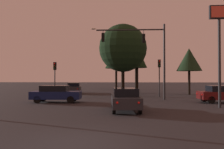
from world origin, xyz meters
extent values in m
plane|color=#262326|center=(0.00, 24.50, 0.00)|extent=(168.00, 168.00, 0.00)
cylinder|color=#232326|center=(5.73, 15.49, 3.85)|extent=(0.20, 0.20, 7.70)
cylinder|color=#232326|center=(2.25, 15.47, 7.14)|extent=(6.95, 0.17, 0.14)
ellipsoid|color=#F4EACC|center=(-1.52, 15.45, 7.29)|extent=(0.56, 0.28, 0.16)
cylinder|color=#232326|center=(3.64, 15.48, 6.92)|extent=(0.05, 0.05, 0.43)
cube|color=black|center=(3.64, 15.48, 6.25)|extent=(0.30, 0.24, 0.90)
sphere|color=red|center=(3.64, 15.62, 6.53)|extent=(0.18, 0.18, 0.18)
sphere|color=#56380C|center=(3.64, 15.62, 6.25)|extent=(0.18, 0.18, 0.18)
sphere|color=#0C4219|center=(3.64, 15.62, 5.97)|extent=(0.18, 0.18, 0.18)
cylinder|color=#232326|center=(-0.52, 15.46, 6.99)|extent=(0.05, 0.05, 0.30)
cube|color=black|center=(-0.52, 15.46, 6.38)|extent=(0.30, 0.24, 0.90)
sphere|color=red|center=(-0.52, 15.60, 6.66)|extent=(0.18, 0.18, 0.18)
sphere|color=#56380C|center=(-0.52, 15.60, 6.38)|extent=(0.18, 0.18, 0.18)
sphere|color=#0C4219|center=(-0.52, 15.60, 6.10)|extent=(0.18, 0.18, 0.18)
cylinder|color=#232326|center=(5.75, 18.89, 1.72)|extent=(0.12, 0.12, 3.45)
cube|color=black|center=(5.75, 18.89, 3.90)|extent=(0.30, 0.24, 0.90)
sphere|color=red|center=(5.75, 18.75, 4.18)|extent=(0.18, 0.18, 0.18)
sphere|color=#56380C|center=(5.75, 18.75, 3.90)|extent=(0.18, 0.18, 0.18)
sphere|color=#0C4219|center=(5.75, 18.75, 3.62)|extent=(0.18, 0.18, 0.18)
cylinder|color=#232326|center=(-6.34, 17.95, 1.56)|extent=(0.12, 0.12, 3.13)
cube|color=black|center=(-6.34, 17.95, 3.58)|extent=(0.33, 0.28, 0.90)
sphere|color=red|center=(-6.36, 17.81, 3.86)|extent=(0.18, 0.18, 0.18)
sphere|color=#56380C|center=(-6.36, 17.81, 3.58)|extent=(0.18, 0.18, 0.18)
sphere|color=#0C4219|center=(-6.36, 17.81, 3.30)|extent=(0.18, 0.18, 0.18)
cube|color=#232328|center=(1.72, 7.57, 0.66)|extent=(2.07, 4.16, 0.68)
cube|color=black|center=(1.73, 7.42, 1.26)|extent=(1.69, 2.29, 0.52)
cylinder|color=black|center=(0.84, 8.84, 0.32)|extent=(0.25, 0.65, 0.64)
cylinder|color=black|center=(2.41, 8.96, 0.32)|extent=(0.25, 0.65, 0.64)
cylinder|color=black|center=(1.03, 6.18, 0.32)|extent=(0.25, 0.65, 0.64)
cylinder|color=black|center=(2.61, 6.30, 0.32)|extent=(0.25, 0.65, 0.64)
sphere|color=red|center=(1.25, 5.50, 0.76)|extent=(0.14, 0.14, 0.14)
sphere|color=red|center=(2.49, 5.59, 0.76)|extent=(0.14, 0.14, 0.14)
cube|color=#4C0F0F|center=(10.40, 12.89, 0.66)|extent=(4.16, 1.91, 0.68)
cube|color=black|center=(10.25, 12.88, 1.26)|extent=(2.26, 1.61, 0.52)
cylinder|color=black|center=(9.02, 13.65, 0.32)|extent=(0.65, 0.22, 0.64)
cylinder|color=black|center=(9.06, 12.05, 0.32)|extent=(0.65, 0.22, 0.64)
sphere|color=red|center=(8.31, 13.46, 0.76)|extent=(0.14, 0.14, 0.14)
sphere|color=red|center=(8.35, 12.20, 0.76)|extent=(0.14, 0.14, 0.14)
cube|color=#0F1947|center=(-4.45, 12.40, 0.66)|extent=(4.44, 2.03, 0.68)
cube|color=black|center=(-4.60, 12.40, 1.26)|extent=(2.42, 1.67, 0.52)
cylinder|color=black|center=(-3.06, 13.28, 0.32)|extent=(0.65, 0.23, 0.64)
cylinder|color=black|center=(-2.97, 11.67, 0.32)|extent=(0.65, 0.23, 0.64)
cylinder|color=black|center=(-5.92, 13.13, 0.32)|extent=(0.65, 0.23, 0.64)
cylinder|color=black|center=(-5.84, 11.53, 0.32)|extent=(0.65, 0.23, 0.64)
sphere|color=red|center=(-6.66, 12.92, 0.76)|extent=(0.14, 0.14, 0.14)
sphere|color=red|center=(-6.60, 11.66, 0.76)|extent=(0.14, 0.14, 0.14)
cube|color=#232328|center=(-5.54, 24.29, 0.66)|extent=(2.46, 4.59, 0.68)
cube|color=black|center=(-5.52, 24.14, 1.26)|extent=(1.92, 2.56, 0.52)
cylinder|color=black|center=(-6.56, 25.60, 0.32)|extent=(0.29, 0.66, 0.64)
cylinder|color=black|center=(-4.93, 25.84, 0.32)|extent=(0.29, 0.66, 0.64)
cylinder|color=black|center=(-6.15, 22.74, 0.32)|extent=(0.29, 0.66, 0.64)
cylinder|color=black|center=(-4.51, 22.98, 0.32)|extent=(0.29, 0.66, 0.64)
sphere|color=red|center=(-5.87, 22.02, 0.76)|extent=(0.14, 0.14, 0.14)
sphere|color=red|center=(-4.58, 22.21, 0.76)|extent=(0.14, 0.14, 0.14)
cylinder|color=#232326|center=(8.69, 9.48, 3.29)|extent=(0.20, 0.20, 6.58)
cube|color=black|center=(8.69, 9.48, 7.08)|extent=(1.40, 0.26, 1.00)
cube|color=#EF4C38|center=(8.69, 9.35, 7.08)|extent=(1.23, 0.03, 0.84)
cylinder|color=black|center=(3.48, 25.38, 1.85)|extent=(0.49, 0.49, 3.70)
cone|color=black|center=(3.48, 25.38, 5.38)|extent=(3.07, 3.07, 3.37)
cylinder|color=black|center=(1.50, 20.12, 1.91)|extent=(0.40, 0.40, 3.83)
sphere|color=black|center=(1.50, 20.12, 5.89)|extent=(5.90, 5.90, 5.90)
cylinder|color=black|center=(0.06, 37.26, 2.08)|extent=(0.42, 0.42, 4.16)
cone|color=black|center=(0.06, 37.26, 6.25)|extent=(4.49, 4.49, 4.17)
cylinder|color=black|center=(10.21, 22.48, 1.57)|extent=(0.31, 0.31, 3.13)
cone|color=black|center=(10.21, 22.48, 4.63)|extent=(3.27, 3.27, 2.99)
camera|label=1|loc=(1.65, -7.37, 2.18)|focal=35.78mm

